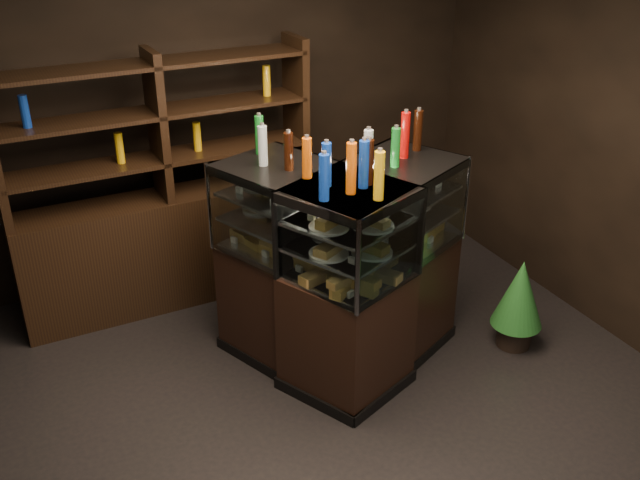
# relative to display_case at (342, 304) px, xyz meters

# --- Properties ---
(ground) EXTENTS (5.00, 5.00, 0.00)m
(ground) POSITION_rel_display_case_xyz_m (-0.50, -0.69, -0.48)
(ground) COLOR black
(ground) RESTS_ON ground
(room_shell) EXTENTS (5.02, 5.02, 3.01)m
(room_shell) POSITION_rel_display_case_xyz_m (-0.50, -0.69, 1.46)
(room_shell) COLOR black
(room_shell) RESTS_ON ground
(display_case) EXTENTS (1.66, 1.46, 1.42)m
(display_case) POSITION_rel_display_case_xyz_m (0.00, 0.00, 0.00)
(display_case) COLOR black
(display_case) RESTS_ON ground
(food_display) EXTENTS (1.28, 1.18, 0.44)m
(food_display) POSITION_rel_display_case_xyz_m (-0.00, -0.01, 0.58)
(food_display) COLOR gold
(food_display) RESTS_ON display_case
(bottles_top) EXTENTS (1.12, 1.04, 0.30)m
(bottles_top) POSITION_rel_display_case_xyz_m (0.00, 0.00, 1.08)
(bottles_top) COLOR silver
(bottles_top) RESTS_ON display_case
(potted_conifer) EXTENTS (0.37, 0.37, 0.78)m
(potted_conifer) POSITION_rel_display_case_xyz_m (1.23, -0.34, -0.03)
(potted_conifer) COLOR black
(potted_conifer) RESTS_ON ground
(back_shelving) EXTENTS (2.32, 0.53, 2.00)m
(back_shelving) POSITION_rel_display_case_xyz_m (-0.84, 1.36, 0.13)
(back_shelving) COLOR black
(back_shelving) RESTS_ON ground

